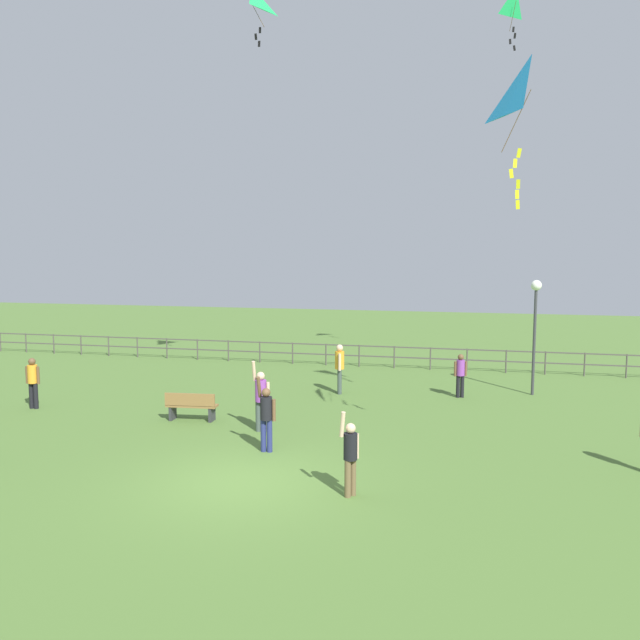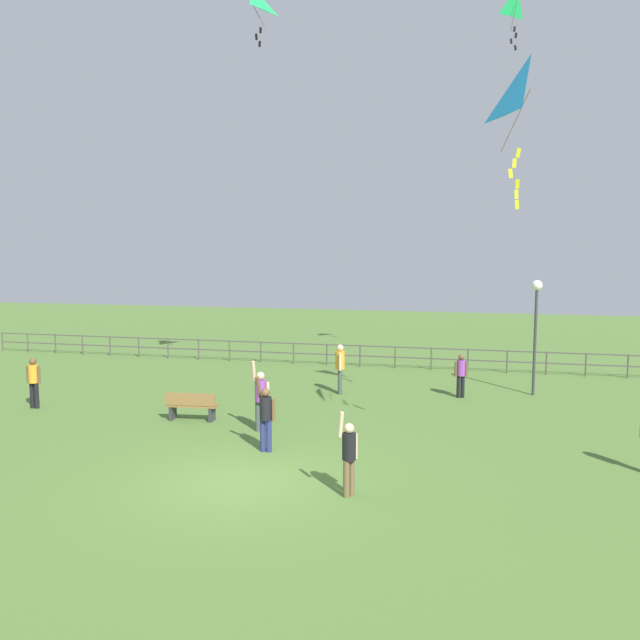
# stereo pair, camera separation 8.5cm
# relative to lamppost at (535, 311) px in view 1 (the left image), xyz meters

# --- Properties ---
(ground_plane) EXTENTS (80.00, 80.00, 0.00)m
(ground_plane) POSITION_rel_lamppost_xyz_m (-6.91, -10.12, -2.94)
(ground_plane) COLOR #517533
(lamppost) EXTENTS (0.36, 0.36, 3.99)m
(lamppost) POSITION_rel_lamppost_xyz_m (0.00, 0.00, 0.00)
(lamppost) COLOR #38383D
(lamppost) RESTS_ON ground_plane
(park_bench) EXTENTS (1.53, 0.55, 0.85)m
(park_bench) POSITION_rel_lamppost_xyz_m (-10.08, -5.85, -2.47)
(park_bench) COLOR olive
(park_bench) RESTS_ON ground_plane
(person_0) EXTENTS (0.32, 0.52, 1.74)m
(person_0) POSITION_rel_lamppost_xyz_m (-6.56, -1.37, -1.94)
(person_0) COLOR #3F4C47
(person_0) RESTS_ON ground_plane
(person_1) EXTENTS (0.43, 0.28, 1.49)m
(person_1) POSITION_rel_lamppost_xyz_m (-2.45, -0.99, -2.08)
(person_1) COLOR black
(person_1) RESTS_ON ground_plane
(person_2) EXTENTS (0.51, 0.31, 1.97)m
(person_2) POSITION_rel_lamppost_xyz_m (-7.75, -6.39, -1.95)
(person_2) COLOR #3F4C47
(person_2) RESTS_ON ground_plane
(person_5) EXTENTS (0.37, 0.40, 1.78)m
(person_5) POSITION_rel_lamppost_xyz_m (-4.52, -10.33, -2.04)
(person_5) COLOR brown
(person_5) RESTS_ON ground_plane
(person_6) EXTENTS (0.49, 0.32, 1.89)m
(person_6) POSITION_rel_lamppost_xyz_m (-7.05, -8.02, -1.99)
(person_6) COLOR navy
(person_6) RESTS_ON ground_plane
(person_7) EXTENTS (0.49, 0.30, 1.62)m
(person_7) POSITION_rel_lamppost_xyz_m (-15.57, -5.64, -2.00)
(person_7) COLOR black
(person_7) RESTS_ON ground_plane
(kite_1) EXTENTS (0.84, 0.80, 2.23)m
(kite_1) POSITION_rel_lamppost_xyz_m (-0.81, 2.66, 11.11)
(kite_1) COLOR #1EB759
(kite_3) EXTENTS (1.00, 1.13, 1.91)m
(kite_3) POSITION_rel_lamppost_xyz_m (-9.54, -1.64, 10.23)
(kite_3) COLOR #1EB759
(kite_4) EXTENTS (1.14, 1.32, 3.21)m
(kite_4) POSITION_rel_lamppost_xyz_m (-1.09, -7.87, 5.37)
(kite_4) COLOR #198CD1
(waterfront_railing) EXTENTS (36.03, 0.06, 0.95)m
(waterfront_railing) POSITION_rel_lamppost_xyz_m (-7.32, 3.88, -2.31)
(waterfront_railing) COLOR #4C4742
(waterfront_railing) RESTS_ON ground_plane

